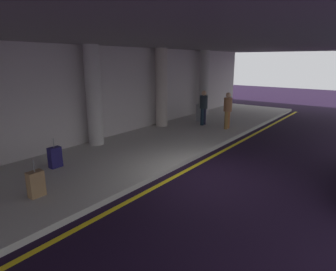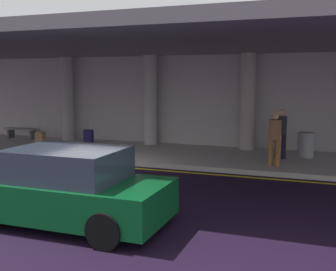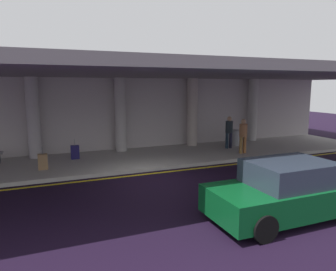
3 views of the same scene
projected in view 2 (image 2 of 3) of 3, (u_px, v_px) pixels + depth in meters
name	position (u px, v px, depth m)	size (l,w,h in m)	color
ground_plane	(92.00, 170.00, 13.12)	(60.00, 60.00, 0.00)	black
sidewalk	(134.00, 152.00, 15.99)	(26.00, 4.20, 0.15)	#B0ADA7
lane_stripe_yellow	(103.00, 166.00, 13.77)	(26.00, 0.14, 0.01)	yellow
support_column_far_left	(67.00, 99.00, 18.65)	(0.57, 0.57, 3.65)	#ADA7AA
support_column_left_mid	(150.00, 100.00, 17.28)	(0.57, 0.57, 3.65)	#B1ADAB
support_column_center	(248.00, 102.00, 15.91)	(0.57, 0.57, 3.65)	#B6A9A0
ceiling_overhang	(127.00, 48.00, 15.02)	(28.00, 13.20, 0.30)	slate
terminal_back_wall	(156.00, 101.00, 17.85)	(26.00, 0.30, 3.80)	#B7AEAF
car_dark_green	(65.00, 188.00, 8.12)	(4.10, 1.92, 1.50)	#0B4D21
traveler_with_luggage	(275.00, 135.00, 12.93)	(0.38, 0.38, 1.68)	brown
person_waiting_for_ride	(281.00, 130.00, 14.13)	(0.38, 0.38, 1.68)	#142331
suitcase_upright_primary	(40.00, 140.00, 16.55)	(0.36, 0.22, 0.90)	olive
suitcase_upright_secondary	(89.00, 137.00, 17.37)	(0.36, 0.22, 0.90)	#1C1850
bench_metal	(22.00, 131.00, 19.01)	(1.60, 0.50, 0.48)	slate
trash_bin_steel	(306.00, 145.00, 14.48)	(0.56, 0.56, 0.85)	gray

